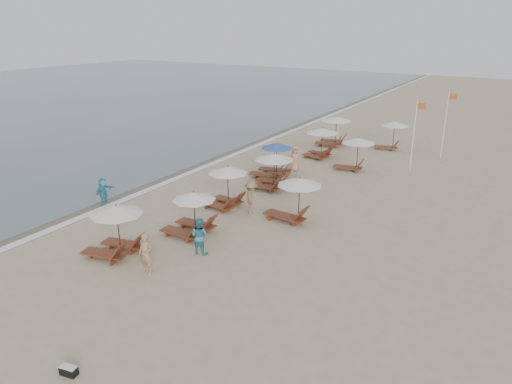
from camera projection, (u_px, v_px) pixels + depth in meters
The scene contains 21 objects.
ground at pixel (280, 268), 18.98m from camera, with size 160.00×160.00×0.00m, color tan.
wet_sand_band at pixel (192, 163), 33.11m from camera, with size 3.20×140.00×0.01m, color #6B5E4C.
foam_line at pixel (206, 166), 32.47m from camera, with size 0.50×140.00×0.02m, color white.
lounger_station_0 at pixel (115, 231), 19.71m from camera, with size 2.62×2.25×2.29m.
lounger_station_1 at pixel (190, 215), 21.74m from camera, with size 2.50×2.02×2.12m.
lounger_station_2 at pixel (225, 187), 24.85m from camera, with size 2.41×2.11×2.31m.
lounger_station_3 at pixel (270, 171), 27.78m from camera, with size 2.70×2.34×2.16m.
lounger_station_4 at pixel (272, 162), 29.98m from camera, with size 2.66×2.48×2.27m.
lounger_station_5 at pixel (320, 141), 34.03m from camera, with size 2.59×2.44×2.24m.
lounger_station_6 at pixel (333, 131), 37.54m from camera, with size 2.78×2.45×2.37m.
inland_station_0 at pixel (292, 197), 23.08m from camera, with size 2.87×2.24×2.22m.
inland_station_1 at pixel (354, 150), 31.08m from camera, with size 2.68×2.24×2.22m.
inland_station_2 at pixel (392, 131), 36.23m from camera, with size 2.59×2.24×2.22m.
beachgoer_near at pixel (146, 254), 18.33m from camera, with size 0.63×0.41×1.71m, color #AA7A5C.
beachgoer_mid_a at pixel (199, 236), 19.98m from camera, with size 0.79×0.61×1.62m, color teal.
beachgoer_mid_b at pixel (251, 198), 24.16m from camera, with size 1.13×0.65×1.74m, color olive.
beachgoer_far_b at pixel (295, 159), 31.13m from camera, with size 0.83×0.54×1.70m, color tan.
waterline_walker at pixel (103, 191), 25.46m from camera, with size 1.38×0.44×1.49m, color teal.
duffel_bag at pixel (69, 371), 13.20m from camera, with size 0.54×0.34×0.28m.
flag_pole_near at pixel (414, 132), 30.88m from camera, with size 0.60×0.08×4.70m.
flag_pole_far at pixel (446, 122), 33.55m from camera, with size 0.60×0.08×4.89m.
Camera 1 is at (7.86, -14.87, 9.36)m, focal length 32.93 mm.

